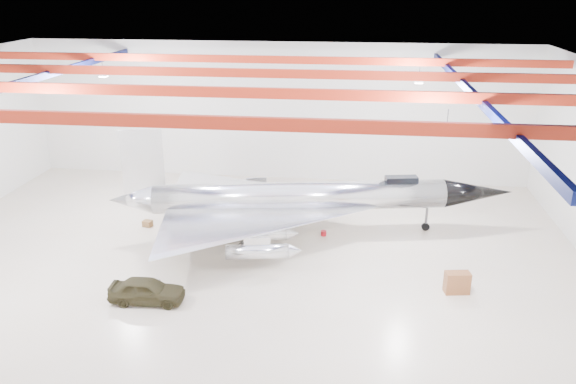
# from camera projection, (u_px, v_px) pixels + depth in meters

# --- Properties ---
(floor) EXTENTS (40.00, 40.00, 0.00)m
(floor) POSITION_uv_depth(u_px,v_px,m) (241.00, 260.00, 32.87)
(floor) COLOR beige
(floor) RESTS_ON ground
(wall_back) EXTENTS (40.00, 0.00, 40.00)m
(wall_back) POSITION_uv_depth(u_px,v_px,m) (277.00, 112.00, 44.87)
(wall_back) COLOR silver
(wall_back) RESTS_ON floor
(ceiling) EXTENTS (40.00, 40.00, 0.00)m
(ceiling) POSITION_uv_depth(u_px,v_px,m) (235.00, 70.00, 29.00)
(ceiling) COLOR #0A0F38
(ceiling) RESTS_ON wall_back
(ceiling_structure) EXTENTS (39.50, 29.50, 1.08)m
(ceiling_structure) POSITION_uv_depth(u_px,v_px,m) (235.00, 83.00, 29.24)
(ceiling_structure) COLOR #9D2411
(ceiling_structure) RESTS_ON ceiling
(jet_aircraft) EXTENTS (25.60, 17.07, 7.02)m
(jet_aircraft) POSITION_uv_depth(u_px,v_px,m) (299.00, 200.00, 35.53)
(jet_aircraft) COLOR silver
(jet_aircraft) RESTS_ON floor
(jeep) EXTENTS (3.88, 1.71, 1.30)m
(jeep) POSITION_uv_depth(u_px,v_px,m) (147.00, 290.00, 28.35)
(jeep) COLOR #332E19
(jeep) RESTS_ON floor
(desk) EXTENTS (1.37, 0.84, 1.17)m
(desk) POSITION_uv_depth(u_px,v_px,m) (457.00, 283.00, 29.21)
(desk) COLOR brown
(desk) RESTS_ON floor
(crate_ply) EXTENTS (0.67, 0.59, 0.41)m
(crate_ply) POSITION_uv_depth(u_px,v_px,m) (148.00, 223.00, 37.30)
(crate_ply) COLOR olive
(crate_ply) RESTS_ON floor
(toolbox_red) EXTENTS (0.50, 0.44, 0.29)m
(toolbox_red) POSITION_uv_depth(u_px,v_px,m) (228.00, 195.00, 42.41)
(toolbox_red) COLOR #A7101B
(toolbox_red) RESTS_ON floor
(parts_bin) EXTENTS (0.77, 0.67, 0.47)m
(parts_bin) POSITION_uv_depth(u_px,v_px,m) (282.00, 212.00, 39.16)
(parts_bin) COLOR olive
(parts_bin) RESTS_ON floor
(crate_small) EXTENTS (0.34, 0.27, 0.23)m
(crate_small) POSITION_uv_depth(u_px,v_px,m) (151.00, 201.00, 41.29)
(crate_small) COLOR #59595B
(crate_small) RESTS_ON floor
(tool_chest) EXTENTS (0.47, 0.47, 0.32)m
(tool_chest) POSITION_uv_depth(u_px,v_px,m) (324.00, 233.00, 35.97)
(tool_chest) COLOR #A7101B
(tool_chest) RESTS_ON floor
(oil_barrel) EXTENTS (0.61, 0.49, 0.42)m
(oil_barrel) POSITION_uv_depth(u_px,v_px,m) (246.00, 219.00, 37.95)
(oil_barrel) COLOR olive
(oil_barrel) RESTS_ON floor
(spares_box) EXTENTS (0.45, 0.45, 0.35)m
(spares_box) POSITION_uv_depth(u_px,v_px,m) (302.00, 197.00, 41.96)
(spares_box) COLOR #59595B
(spares_box) RESTS_ON floor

